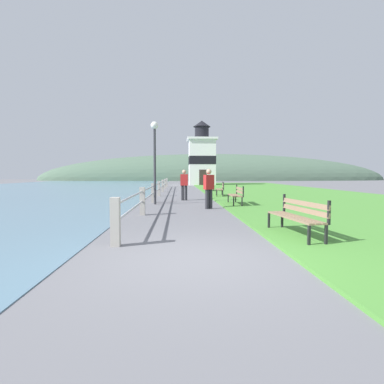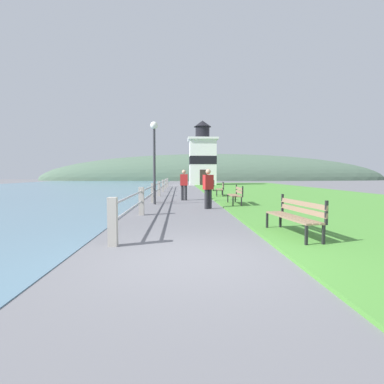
{
  "view_description": "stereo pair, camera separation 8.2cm",
  "coord_description": "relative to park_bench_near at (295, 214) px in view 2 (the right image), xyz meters",
  "views": [
    {
      "loc": [
        -0.3,
        -5.07,
        1.47
      ],
      "look_at": [
        0.59,
        14.15,
        0.3
      ],
      "focal_mm": 28.0,
      "sensor_mm": 36.0,
      "label": 1
    },
    {
      "loc": [
        -0.21,
        -5.08,
        1.47
      ],
      "look_at": [
        0.59,
        14.15,
        0.3
      ],
      "focal_mm": 28.0,
      "sensor_mm": 36.0,
      "label": 2
    }
  ],
  "objects": [
    {
      "name": "ground_plane",
      "position": [
        -2.46,
        -1.68,
        -0.54
      ],
      "size": [
        160.0,
        160.0,
        0.0
      ],
      "primitive_type": "plane",
      "color": "slate"
    },
    {
      "name": "grass_verge",
      "position": [
        5.21,
        15.08,
        -0.51
      ],
      "size": [
        12.0,
        50.27,
        0.06
      ],
      "color": "#4C8E38",
      "rests_on": "ground_plane"
    },
    {
      "name": "seawall_railing",
      "position": [
        -4.03,
        13.07,
        0.04
      ],
      "size": [
        0.18,
        27.67,
        1.0
      ],
      "color": "#A8A399",
      "rests_on": "ground_plane"
    },
    {
      "name": "park_bench_near",
      "position": [
        0.0,
        0.0,
        0.0
      ],
      "size": [
        0.69,
        2.03,
        0.94
      ],
      "rotation": [
        0.0,
        0.0,
        3.25
      ],
      "color": "#846B51",
      "rests_on": "ground_plane"
    },
    {
      "name": "park_bench_midway",
      "position": [
        -0.04,
        7.01,
        -0.0
      ],
      "size": [
        0.53,
        1.81,
        0.94
      ],
      "rotation": [
        0.0,
        0.0,
        3.11
      ],
      "color": "#846B51",
      "rests_on": "ground_plane"
    },
    {
      "name": "park_bench_far",
      "position": [
        0.01,
        12.52,
        -0.0
      ],
      "size": [
        0.66,
        1.71,
        0.94
      ],
      "rotation": [
        0.0,
        0.0,
        3.03
      ],
      "color": "#846B51",
      "rests_on": "ground_plane"
    },
    {
      "name": "park_bench_by_lighthouse",
      "position": [
        -0.01,
        18.48,
        -0.0
      ],
      "size": [
        0.52,
        1.76,
        0.94
      ],
      "rotation": [
        0.0,
        0.0,
        3.17
      ],
      "color": "#846B51",
      "rests_on": "ground_plane"
    },
    {
      "name": "lighthouse",
      "position": [
        0.33,
        32.48,
        3.0
      ],
      "size": [
        3.84,
        3.84,
        8.38
      ],
      "color": "white",
      "rests_on": "ground_plane"
    },
    {
      "name": "person_strolling",
      "position": [
        -1.47,
        5.74,
        0.37
      ],
      "size": [
        0.46,
        0.38,
        1.67
      ],
      "rotation": [
        0.0,
        0.0,
        2.04
      ],
      "color": "#28282D",
      "rests_on": "ground_plane"
    },
    {
      "name": "person_by_railing",
      "position": [
        -2.43,
        9.82,
        0.38
      ],
      "size": [
        0.42,
        0.24,
        1.7
      ],
      "rotation": [
        0.0,
        0.0,
        1.54
      ],
      "color": "#28282D",
      "rests_on": "ground_plane"
    },
    {
      "name": "lamp_post",
      "position": [
        -3.88,
        7.73,
        2.2
      ],
      "size": [
        0.36,
        0.36,
        3.96
      ],
      "color": "#333338",
      "rests_on": "ground_plane"
    },
    {
      "name": "distant_hillside",
      "position": [
        5.54,
        61.84,
        -0.54
      ],
      "size": [
        80.0,
        16.0,
        12.0
      ],
      "color": "#4C6651",
      "rests_on": "ground_plane"
    }
  ]
}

